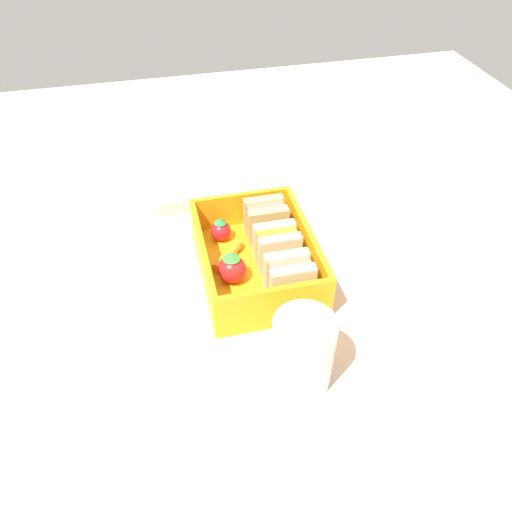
% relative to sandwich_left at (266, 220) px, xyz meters
% --- Properties ---
extents(ground_plane, '(1.20, 1.20, 0.02)m').
position_rel_sandwich_left_xyz_m(ground_plane, '(0.05, -0.02, -0.05)').
color(ground_plane, '#DBAF93').
extents(bento_tray, '(0.17, 0.13, 0.01)m').
position_rel_sandwich_left_xyz_m(bento_tray, '(0.05, -0.02, -0.03)').
color(bento_tray, gold).
rests_on(bento_tray, ground_plane).
extents(bento_rim, '(0.17, 0.13, 0.04)m').
position_rel_sandwich_left_xyz_m(bento_rim, '(0.05, -0.02, -0.00)').
color(bento_rim, gold).
rests_on(bento_rim, bento_tray).
extents(sandwich_left, '(0.04, 0.05, 0.05)m').
position_rel_sandwich_left_xyz_m(sandwich_left, '(0.00, 0.00, 0.00)').
color(sandwich_left, tan).
rests_on(sandwich_left, bento_tray).
extents(sandwich_center_left, '(0.04, 0.05, 0.05)m').
position_rel_sandwich_left_xyz_m(sandwich_center_left, '(0.05, 0.00, 0.00)').
color(sandwich_center_left, beige).
rests_on(sandwich_center_left, bento_tray).
extents(sandwich_center, '(0.04, 0.05, 0.05)m').
position_rel_sandwich_left_xyz_m(sandwich_center, '(0.10, 0.00, 0.00)').
color(sandwich_center, beige).
rests_on(sandwich_center, bento_tray).
extents(strawberry_left, '(0.02, 0.02, 0.03)m').
position_rel_sandwich_left_xyz_m(strawberry_left, '(-0.01, -0.06, -0.01)').
color(strawberry_left, red).
rests_on(strawberry_left, bento_tray).
extents(carrot_stick_left, '(0.05, 0.04, 0.01)m').
position_rel_sandwich_left_xyz_m(carrot_stick_left, '(0.03, -0.05, -0.02)').
color(carrot_stick_left, orange).
rests_on(carrot_stick_left, bento_tray).
extents(strawberry_far_left, '(0.03, 0.03, 0.04)m').
position_rel_sandwich_left_xyz_m(strawberry_far_left, '(0.07, -0.06, -0.01)').
color(strawberry_far_left, red).
rests_on(strawberry_far_left, bento_tray).
extents(carrot_stick_far_left, '(0.02, 0.04, 0.01)m').
position_rel_sandwich_left_xyz_m(carrot_stick_far_left, '(0.11, -0.05, -0.02)').
color(carrot_stick_far_left, orange).
rests_on(carrot_stick_far_left, bento_tray).
extents(chopstick_pair, '(0.03, 0.20, 0.01)m').
position_rel_sandwich_left_xyz_m(chopstick_pair, '(-0.09, -0.03, -0.03)').
color(chopstick_pair, tan).
rests_on(chopstick_pair, ground_plane).
extents(drinking_glass, '(0.06, 0.06, 0.08)m').
position_rel_sandwich_left_xyz_m(drinking_glass, '(0.20, -0.02, 0.00)').
color(drinking_glass, silver).
rests_on(drinking_glass, ground_plane).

